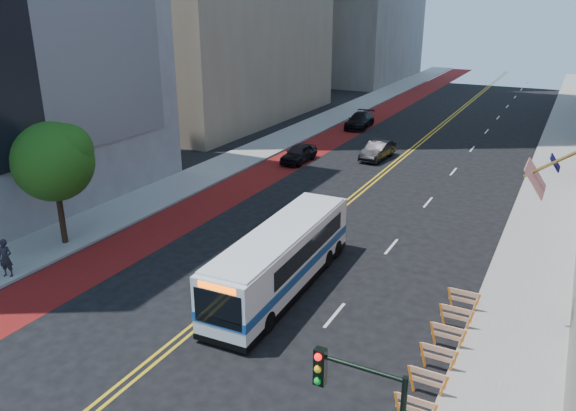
{
  "coord_description": "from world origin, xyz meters",
  "views": [
    {
      "loc": [
        12.64,
        -13.53,
        12.76
      ],
      "look_at": [
        1.52,
        8.0,
        3.81
      ],
      "focal_mm": 35.0,
      "sensor_mm": 36.0,
      "label": 1
    }
  ],
  "objects_px": {
    "car_a": "(299,153)",
    "car_c": "(360,120)",
    "transit_bus": "(282,257)",
    "car_b": "(378,150)",
    "street_tree": "(54,159)",
    "pedestrian": "(6,258)"
  },
  "relations": [
    {
      "from": "transit_bus",
      "to": "car_c",
      "type": "xyz_separation_m",
      "value": [
        -9.08,
        34.55,
        -0.8
      ]
    },
    {
      "from": "car_c",
      "to": "transit_bus",
      "type": "bearing_deg",
      "value": -79.73
    },
    {
      "from": "car_a",
      "to": "car_b",
      "type": "relative_size",
      "value": 0.94
    },
    {
      "from": "car_a",
      "to": "street_tree",
      "type": "bearing_deg",
      "value": -100.61
    },
    {
      "from": "car_a",
      "to": "car_b",
      "type": "height_order",
      "value": "car_b"
    },
    {
      "from": "street_tree",
      "to": "pedestrian",
      "type": "relative_size",
      "value": 3.54
    },
    {
      "from": "transit_bus",
      "to": "car_c",
      "type": "distance_m",
      "value": 35.73
    },
    {
      "from": "transit_bus",
      "to": "car_a",
      "type": "height_order",
      "value": "transit_bus"
    },
    {
      "from": "car_a",
      "to": "car_b",
      "type": "bearing_deg",
      "value": 35.63
    },
    {
      "from": "street_tree",
      "to": "car_b",
      "type": "relative_size",
      "value": 1.46
    },
    {
      "from": "street_tree",
      "to": "car_b",
      "type": "xyz_separation_m",
      "value": [
        9.49,
        24.78,
        -4.16
      ]
    },
    {
      "from": "street_tree",
      "to": "car_c",
      "type": "relative_size",
      "value": 1.26
    },
    {
      "from": "car_a",
      "to": "car_c",
      "type": "relative_size",
      "value": 0.81
    },
    {
      "from": "car_b",
      "to": "pedestrian",
      "type": "distance_m",
      "value": 30.28
    },
    {
      "from": "car_a",
      "to": "car_c",
      "type": "bearing_deg",
      "value": 90.87
    },
    {
      "from": "car_c",
      "to": "street_tree",
      "type": "bearing_deg",
      "value": -100.58
    },
    {
      "from": "street_tree",
      "to": "pedestrian",
      "type": "height_order",
      "value": "street_tree"
    },
    {
      "from": "car_b",
      "to": "street_tree",
      "type": "bearing_deg",
      "value": -107.46
    },
    {
      "from": "car_a",
      "to": "car_c",
      "type": "distance_m",
      "value": 14.79
    },
    {
      "from": "street_tree",
      "to": "car_a",
      "type": "xyz_separation_m",
      "value": [
        3.99,
        20.87,
        -4.17
      ]
    },
    {
      "from": "transit_bus",
      "to": "pedestrian",
      "type": "distance_m",
      "value": 13.32
    },
    {
      "from": "street_tree",
      "to": "car_a",
      "type": "distance_m",
      "value": 21.66
    }
  ]
}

